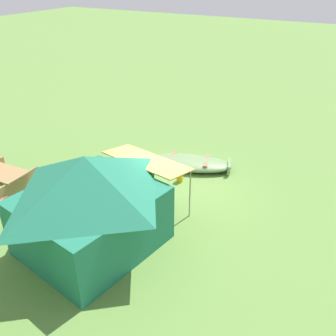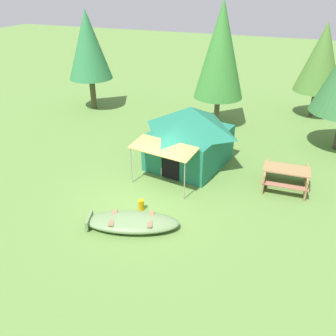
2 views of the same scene
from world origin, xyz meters
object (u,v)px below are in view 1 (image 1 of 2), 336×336
Objects in this scene: beached_rowboat at (189,163)px; fuel_can at (180,177)px; canvas_cabin_tent at (90,202)px; picnic_table at (1,180)px; cooler_box at (147,223)px.

beached_rowboat is 0.97m from fuel_can.
picnic_table is (3.85, -0.49, -0.79)m from canvas_cabin_tent.
fuel_can is (-4.26, -3.21, -0.30)m from picnic_table.
canvas_cabin_tent reaches higher than cooler_box.
fuel_can is at bearing -96.30° from canvas_cabin_tent.
fuel_can is at bearing -81.54° from cooler_box.
cooler_box is (-0.79, -1.14, -1.08)m from canvas_cabin_tent.
cooler_box is at bearing 98.36° from beached_rowboat.
beached_rowboat is 5.70× the size of cooler_box.
picnic_table is 4.63× the size of fuel_can.
picnic_table is 5.34m from fuel_can.
canvas_cabin_tent reaches higher than picnic_table.
canvas_cabin_tent is (0.27, 4.67, 1.07)m from beached_rowboat.
cooler_box is (-4.64, -0.65, -0.30)m from picnic_table.
picnic_table is at bearing -7.33° from canvas_cabin_tent.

